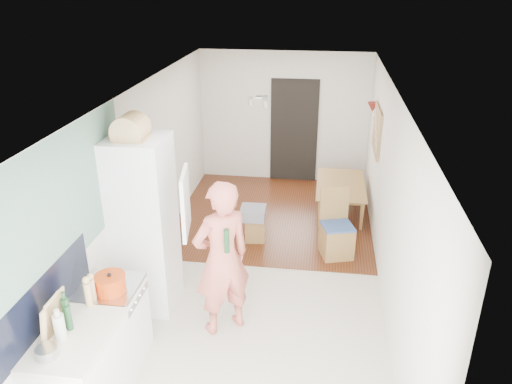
% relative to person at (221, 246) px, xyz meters
% --- Properties ---
extents(room_shell, '(3.20, 7.00, 2.50)m').
position_rel_person_xyz_m(room_shell, '(0.27, 1.14, 0.16)').
color(room_shell, silver).
rests_on(room_shell, ground).
extents(floor, '(3.20, 7.00, 0.01)m').
position_rel_person_xyz_m(floor, '(0.27, 1.14, -1.09)').
color(floor, beige).
rests_on(floor, ground).
extents(wood_floor_overlay, '(3.20, 3.30, 0.01)m').
position_rel_person_xyz_m(wood_floor_overlay, '(0.27, 2.99, -1.08)').
color(wood_floor_overlay, '#5D2614').
rests_on(wood_floor_overlay, room_shell).
extents(sage_wall_panel, '(0.02, 3.00, 1.30)m').
position_rel_person_xyz_m(sage_wall_panel, '(-1.32, -0.86, 0.76)').
color(sage_wall_panel, slate).
rests_on(sage_wall_panel, room_shell).
extents(tile_splashback, '(0.02, 1.90, 0.50)m').
position_rel_person_xyz_m(tile_splashback, '(-1.31, -1.41, 0.06)').
color(tile_splashback, black).
rests_on(tile_splashback, room_shell).
extents(doorway_recess, '(0.90, 0.04, 2.00)m').
position_rel_person_xyz_m(doorway_recess, '(0.47, 4.62, -0.09)').
color(doorway_recess, black).
rests_on(doorway_recess, room_shell).
extents(base_cabinet, '(0.60, 0.90, 0.86)m').
position_rel_person_xyz_m(base_cabinet, '(-1.03, -1.41, -0.66)').
color(base_cabinet, white).
rests_on(base_cabinet, room_shell).
extents(worktop, '(0.62, 0.92, 0.06)m').
position_rel_person_xyz_m(worktop, '(-1.03, -1.41, -0.20)').
color(worktop, silver).
rests_on(worktop, room_shell).
extents(range_cooker, '(0.60, 0.60, 0.88)m').
position_rel_person_xyz_m(range_cooker, '(-1.03, -0.66, -0.65)').
color(range_cooker, white).
rests_on(range_cooker, room_shell).
extents(cooker_top, '(0.60, 0.60, 0.04)m').
position_rel_person_xyz_m(cooker_top, '(-1.03, -0.66, -0.19)').
color(cooker_top, '#B9B9BB').
rests_on(cooker_top, room_shell).
extents(fridge_housing, '(0.66, 0.66, 2.15)m').
position_rel_person_xyz_m(fridge_housing, '(-1.00, 0.36, -0.01)').
color(fridge_housing, white).
rests_on(fridge_housing, room_shell).
extents(fridge_door, '(0.14, 0.56, 0.70)m').
position_rel_person_xyz_m(fridge_door, '(-0.39, 0.06, 0.46)').
color(fridge_door, white).
rests_on(fridge_door, room_shell).
extents(fridge_interior, '(0.02, 0.52, 0.66)m').
position_rel_person_xyz_m(fridge_interior, '(-0.69, 0.36, 0.46)').
color(fridge_interior, white).
rests_on(fridge_interior, room_shell).
extents(pinboard, '(0.03, 0.90, 0.70)m').
position_rel_person_xyz_m(pinboard, '(1.85, 3.04, 0.46)').
color(pinboard, tan).
rests_on(pinboard, room_shell).
extents(pinboard_frame, '(0.00, 0.94, 0.74)m').
position_rel_person_xyz_m(pinboard_frame, '(1.84, 3.04, 0.46)').
color(pinboard_frame, olive).
rests_on(pinboard_frame, room_shell).
extents(wall_sconce, '(0.18, 0.18, 0.16)m').
position_rel_person_xyz_m(wall_sconce, '(1.81, 3.69, 0.66)').
color(wall_sconce, maroon).
rests_on(wall_sconce, room_shell).
extents(person, '(0.95, 0.90, 2.17)m').
position_rel_person_xyz_m(person, '(0.00, 0.00, 0.00)').
color(person, '#D46759').
rests_on(person, floor).
extents(dining_table, '(0.69, 1.24, 0.43)m').
position_rel_person_xyz_m(dining_table, '(1.40, 3.29, -0.87)').
color(dining_table, olive).
rests_on(dining_table, floor).
extents(dining_chair, '(0.53, 0.53, 1.00)m').
position_rel_person_xyz_m(dining_chair, '(1.30, 1.80, -0.58)').
color(dining_chair, olive).
rests_on(dining_chair, floor).
extents(stool, '(0.33, 0.33, 0.39)m').
position_rel_person_xyz_m(stool, '(0.07, 2.09, -0.89)').
color(stool, olive).
rests_on(stool, floor).
extents(grey_drape, '(0.38, 0.38, 0.17)m').
position_rel_person_xyz_m(grey_drape, '(0.04, 2.07, -0.61)').
color(grey_drape, gray).
rests_on(grey_drape, stool).
extents(bread_bin, '(0.44, 0.43, 0.19)m').
position_rel_person_xyz_m(bread_bin, '(-1.03, 0.33, 1.16)').
color(bread_bin, '#DCBE7A').
rests_on(bread_bin, fridge_housing).
extents(red_casserole, '(0.33, 0.33, 0.18)m').
position_rel_person_xyz_m(red_casserole, '(-0.96, -0.74, -0.08)').
color(red_casserole, '#C5390C').
rests_on(red_casserole, cooker_top).
extents(steel_pan, '(0.22, 0.22, 0.09)m').
position_rel_person_xyz_m(steel_pan, '(-1.11, -1.68, -0.12)').
color(steel_pan, '#B9B9BB').
rests_on(steel_pan, worktop).
extents(held_bottle, '(0.06, 0.06, 0.27)m').
position_rel_person_xyz_m(held_bottle, '(0.09, -0.14, 0.15)').
color(held_bottle, '#194122').
rests_on(held_bottle, person).
extents(bottle_a, '(0.07, 0.07, 0.30)m').
position_rel_person_xyz_m(bottle_a, '(-1.11, -1.30, -0.02)').
color(bottle_a, '#194122').
rests_on(bottle_a, worktop).
extents(bottle_b, '(0.07, 0.07, 0.25)m').
position_rel_person_xyz_m(bottle_b, '(-1.09, -1.33, -0.04)').
color(bottle_b, '#194122').
rests_on(bottle_b, worktop).
extents(bottle_c, '(0.11, 0.11, 0.24)m').
position_rel_person_xyz_m(bottle_c, '(-1.10, -1.46, -0.05)').
color(bottle_c, silver).
rests_on(bottle_c, worktop).
extents(pepper_mill_front, '(0.07, 0.07, 0.25)m').
position_rel_person_xyz_m(pepper_mill_front, '(-1.07, -0.98, -0.04)').
color(pepper_mill_front, '#DCBE7A').
rests_on(pepper_mill_front, worktop).
extents(pepper_mill_back, '(0.07, 0.07, 0.22)m').
position_rel_person_xyz_m(pepper_mill_back, '(-1.08, -0.88, -0.05)').
color(pepper_mill_back, '#DCBE7A').
rests_on(pepper_mill_back, worktop).
extents(chopping_boards, '(0.05, 0.28, 0.38)m').
position_rel_person_xyz_m(chopping_boards, '(-1.17, -1.41, 0.03)').
color(chopping_boards, '#DCBE7A').
rests_on(chopping_boards, worktop).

